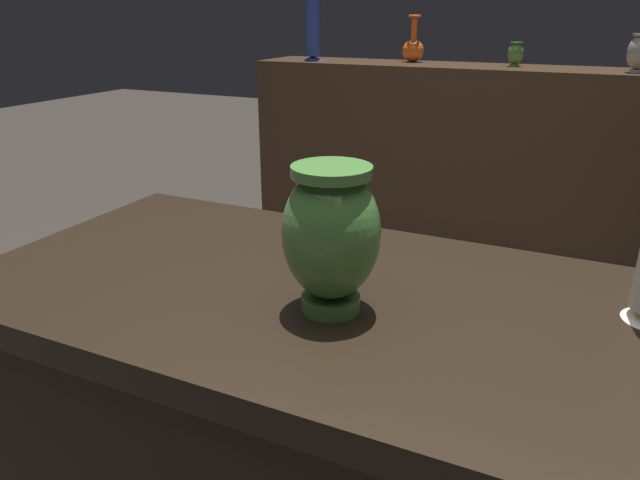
# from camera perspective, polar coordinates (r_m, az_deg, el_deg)

# --- Properties ---
(display_plinth) EXTENTS (1.20, 0.64, 0.80)m
(display_plinth) POSITION_cam_1_polar(r_m,az_deg,el_deg) (1.23, -0.84, -21.18)
(display_plinth) COLOR black
(display_plinth) RESTS_ON ground_plane
(back_display_shelf) EXTENTS (2.60, 0.40, 0.99)m
(back_display_shelf) POSITION_cam_1_polar(r_m,az_deg,el_deg) (3.13, 17.22, 6.67)
(back_display_shelf) COLOR #422D1E
(back_display_shelf) RESTS_ON ground_plane
(vase_centerpiece) EXTENTS (0.15, 0.15, 0.23)m
(vase_centerpiece) POSITION_cam_1_polar(r_m,az_deg,el_deg) (0.88, 1.09, 0.59)
(vase_centerpiece) COLOR #477A38
(vase_centerpiece) RESTS_ON display_plinth
(shelf_vase_left) EXTENTS (0.11, 0.11, 0.23)m
(shelf_vase_left) POSITION_cam_1_polar(r_m,az_deg,el_deg) (3.23, 9.04, 17.95)
(shelf_vase_left) COLOR #E55B1E
(shelf_vase_left) RESTS_ON back_display_shelf
(shelf_vase_center) EXTENTS (0.07, 0.07, 0.11)m
(shelf_vase_center) POSITION_cam_1_polar(r_m,az_deg,el_deg) (3.07, 18.47, 16.84)
(shelf_vase_center) COLOR #477A38
(shelf_vase_center) RESTS_ON back_display_shelf
(shelf_vase_right) EXTENTS (0.10, 0.10, 0.16)m
(shelf_vase_right) POSITION_cam_1_polar(r_m,az_deg,el_deg) (2.95, 28.64, 15.75)
(shelf_vase_right) COLOR gray
(shelf_vase_right) RESTS_ON back_display_shelf
(shelf_vase_far_left) EXTENTS (0.11, 0.11, 0.35)m
(shelf_vase_far_left) POSITION_cam_1_polar(r_m,az_deg,el_deg) (3.31, -0.69, 19.95)
(shelf_vase_far_left) COLOR #2D429E
(shelf_vase_far_left) RESTS_ON back_display_shelf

